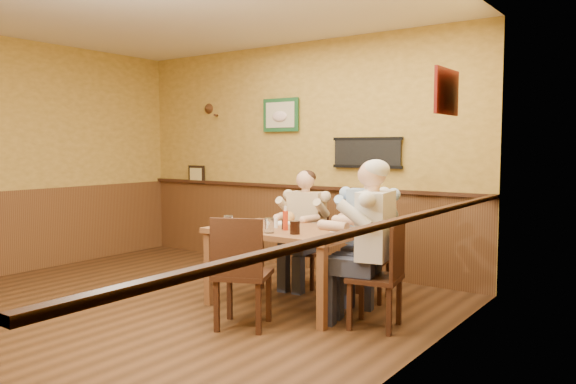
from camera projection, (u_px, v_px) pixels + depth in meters
name	position (u px, v px, depth m)	size (l,w,h in m)	color
room	(161.00, 128.00, 5.07)	(5.02, 5.03, 2.81)	#352010
dining_table	(287.00, 238.00, 5.29)	(1.40, 0.90, 0.75)	brown
chair_back_left	(306.00, 250.00, 6.11)	(0.37, 0.37, 0.80)	#3D2113
chair_back_right	(369.00, 257.00, 5.56)	(0.39, 0.39, 0.85)	#3D2113
chair_right_end	(375.00, 275.00, 4.69)	(0.41, 0.41, 0.89)	#3D2113
chair_near_side	(243.00, 271.00, 4.71)	(0.44, 0.44, 0.95)	#3D2113
diner_tan_shirt	(306.00, 234.00, 6.09)	(0.52, 0.52, 1.14)	beige
diner_blue_polo	(369.00, 239.00, 5.55)	(0.56, 0.56, 1.21)	#8DADD4
diner_white_elder	(375.00, 253.00, 4.68)	(0.59, 0.59, 1.27)	silver
water_glass_left	(228.00, 222.00, 5.27)	(0.08, 0.08, 0.12)	white
water_glass_mid	(269.00, 226.00, 5.00)	(0.09, 0.09, 0.13)	white
cola_tumbler	(295.00, 228.00, 4.94)	(0.09, 0.09, 0.12)	black
hot_sauce_bottle	(285.00, 219.00, 5.17)	(0.05, 0.05, 0.20)	red
salt_shaker	(276.00, 223.00, 5.31)	(0.04, 0.04, 0.10)	white
pepper_shaker	(284.00, 224.00, 5.22)	(0.04, 0.04, 0.09)	black
plate_far_left	(280.00, 223.00, 5.61)	(0.23, 0.23, 0.02)	white
plate_far_right	(343.00, 230.00, 5.12)	(0.25, 0.25, 0.02)	silver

